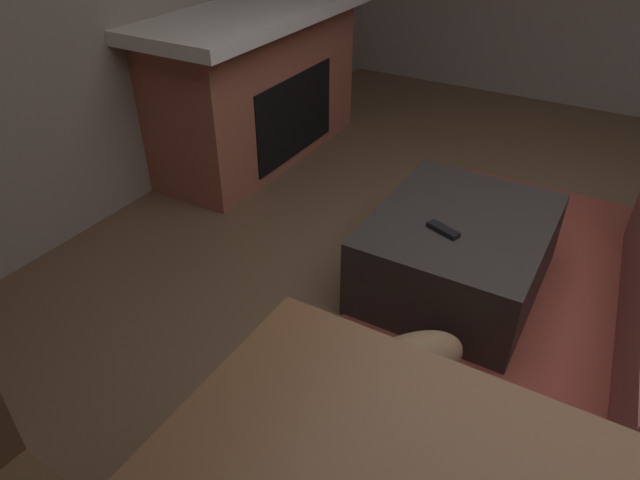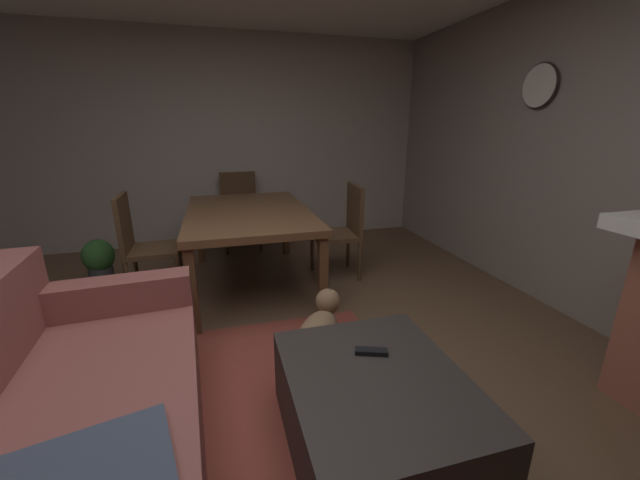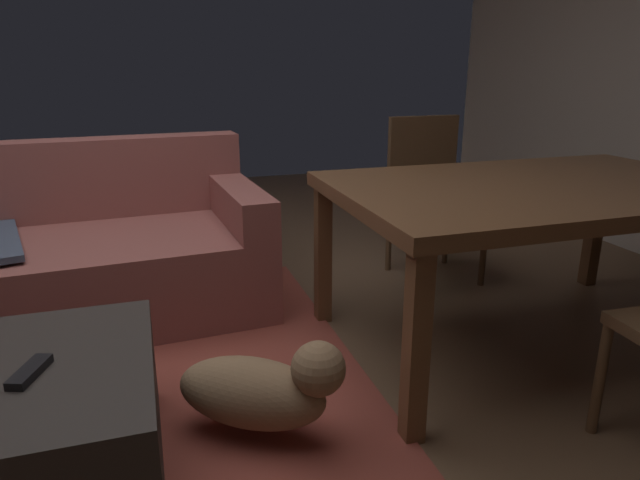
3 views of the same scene
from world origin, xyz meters
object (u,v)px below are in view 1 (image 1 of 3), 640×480
fireplace (260,84)px  tv_remote (443,230)px  small_dog (399,365)px  ottoman_coffee_table (458,253)px

fireplace → tv_remote: bearing=60.3°
fireplace → small_dog: fireplace is taller
fireplace → small_dog: size_ratio=3.37×
ottoman_coffee_table → small_dog: 0.82m
fireplace → ottoman_coffee_table: size_ratio=1.96×
small_dog → fireplace: bearing=-132.3°
small_dog → tv_remote: bearing=-172.5°
ottoman_coffee_table → tv_remote: size_ratio=6.08×
tv_remote → small_dog: tv_remote is taller
fireplace → tv_remote: size_ratio=11.91×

